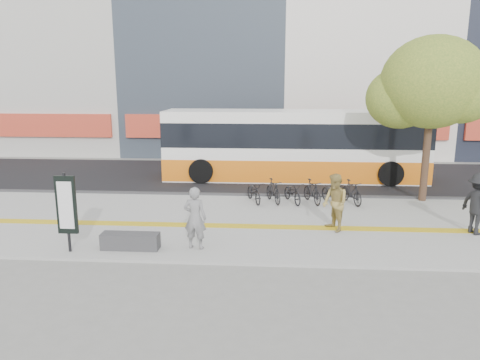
# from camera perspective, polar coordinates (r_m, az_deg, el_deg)

# --- Properties ---
(ground) EXTENTS (120.00, 120.00, 0.00)m
(ground) POSITION_cam_1_polar(r_m,az_deg,el_deg) (13.66, -1.56, -7.47)
(ground) COLOR slate
(ground) RESTS_ON ground
(sidewalk) EXTENTS (40.00, 7.00, 0.08)m
(sidewalk) POSITION_cam_1_polar(r_m,az_deg,el_deg) (15.06, -1.02, -5.39)
(sidewalk) COLOR slate
(sidewalk) RESTS_ON ground
(tactile_strip) EXTENTS (40.00, 0.45, 0.01)m
(tactile_strip) POSITION_cam_1_polar(r_m,az_deg,el_deg) (14.57, -1.19, -5.82)
(tactile_strip) COLOR gold
(tactile_strip) RESTS_ON sidewalk
(street) EXTENTS (40.00, 8.00, 0.06)m
(street) POSITION_cam_1_polar(r_m,az_deg,el_deg) (22.30, 0.64, 0.48)
(street) COLOR black
(street) RESTS_ON ground
(curb) EXTENTS (40.00, 0.25, 0.14)m
(curb) POSITION_cam_1_polar(r_m,az_deg,el_deg) (18.41, -0.08, -1.97)
(curb) COLOR #313134
(curb) RESTS_ON ground
(bench) EXTENTS (1.60, 0.45, 0.45)m
(bench) POSITION_cam_1_polar(r_m,az_deg,el_deg) (12.96, -13.72, -7.53)
(bench) COLOR #313134
(bench) RESTS_ON sidewalk
(signboard) EXTENTS (0.55, 0.10, 2.20)m
(signboard) POSITION_cam_1_polar(r_m,az_deg,el_deg) (12.95, -21.14, -3.10)
(signboard) COLOR black
(signboard) RESTS_ON sidewalk
(street_tree) EXTENTS (4.40, 3.80, 6.31)m
(street_tree) POSITION_cam_1_polar(r_m,az_deg,el_deg) (18.58, 23.01, 11.06)
(street_tree) COLOR #362218
(street_tree) RESTS_ON sidewalk
(bus) EXTENTS (12.17, 2.89, 3.24)m
(bus) POSITION_cam_1_polar(r_m,az_deg,el_deg) (21.53, 6.82, 4.17)
(bus) COLOR white
(bus) RESTS_ON street
(bicycle_row) EXTENTS (4.67, 1.63, 0.90)m
(bicycle_row) POSITION_cam_1_polar(r_m,az_deg,el_deg) (17.33, 7.80, -1.52)
(bicycle_row) COLOR black
(bicycle_row) RESTS_ON sidewalk
(seated_woman) EXTENTS (0.70, 0.53, 1.76)m
(seated_woman) POSITION_cam_1_polar(r_m,az_deg,el_deg) (12.49, -5.71, -4.80)
(seated_woman) COLOR black
(seated_woman) RESTS_ON sidewalk
(pedestrian_tan) EXTENTS (0.97, 1.07, 1.80)m
(pedestrian_tan) POSITION_cam_1_polar(r_m,az_deg,el_deg) (14.19, 11.92, -2.84)
(pedestrian_tan) COLOR #9D8745
(pedestrian_tan) RESTS_ON sidewalk
(pedestrian_dark) EXTENTS (1.12, 1.39, 1.88)m
(pedestrian_dark) POSITION_cam_1_polar(r_m,az_deg,el_deg) (15.39, 27.97, -2.69)
(pedestrian_dark) COLOR black
(pedestrian_dark) RESTS_ON sidewalk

